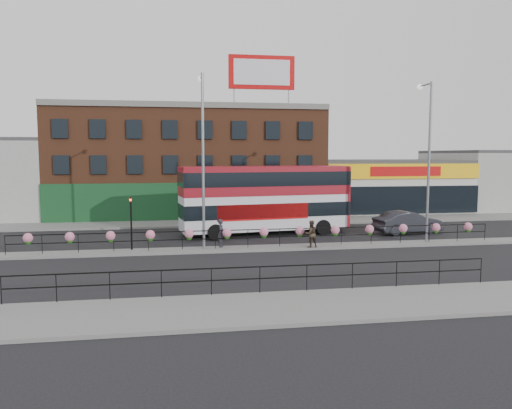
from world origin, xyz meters
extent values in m
plane|color=black|center=(0.00, 0.00, 0.00)|extent=(120.00, 120.00, 0.00)
cube|color=slate|center=(0.00, -12.00, 0.07)|extent=(60.00, 4.00, 0.15)
cube|color=slate|center=(0.00, 12.00, 0.07)|extent=(60.00, 4.00, 0.15)
cube|color=slate|center=(0.00, 0.00, 0.07)|extent=(60.00, 1.60, 0.15)
cube|color=gold|center=(0.00, -9.70, 0.01)|extent=(60.00, 0.10, 0.01)
cube|color=gold|center=(0.00, -9.88, 0.01)|extent=(60.00, 0.10, 0.01)
cube|color=brown|center=(-4.00, 20.00, 5.00)|extent=(25.00, 12.00, 10.00)
cube|color=#3F3F42|center=(-4.00, 20.00, 10.15)|extent=(25.00, 12.00, 0.30)
cube|color=#154521|center=(-4.00, 13.92, 1.70)|extent=(25.00, 0.25, 3.40)
cube|color=silver|center=(16.00, 20.00, 2.50)|extent=(15.00, 12.00, 5.00)
cube|color=#3F3F42|center=(16.00, 20.00, 5.15)|extent=(15.00, 12.00, 0.30)
cube|color=yellow|center=(16.00, 13.92, 4.30)|extent=(15.00, 0.25, 1.40)
cube|color=#BA090A|center=(16.00, 13.80, 4.30)|extent=(7.00, 0.10, 0.90)
cube|color=black|center=(16.00, 13.92, 1.60)|extent=(15.00, 0.25, 2.60)
cube|color=#A2A39E|center=(30.75, 20.00, 3.00)|extent=(14.50, 12.00, 6.00)
cube|color=#3F3F42|center=(30.75, 20.00, 6.15)|extent=(14.50, 12.00, 0.30)
cube|color=#BA090A|center=(2.50, 15.00, 13.20)|extent=(6.00, 0.25, 3.00)
cube|color=silver|center=(2.50, 14.86, 13.20)|extent=(5.10, 0.04, 2.25)
cylinder|color=slate|center=(0.00, 15.00, 11.00)|extent=(0.12, 0.12, 1.40)
cylinder|color=slate|center=(5.00, 15.00, 11.00)|extent=(0.12, 0.12, 1.40)
cube|color=black|center=(0.00, 0.00, 1.25)|extent=(30.00, 0.05, 0.05)
cube|color=black|center=(0.00, 0.00, 0.76)|extent=(30.00, 0.05, 0.05)
cylinder|color=black|center=(-15.00, 0.00, 0.70)|extent=(0.04, 0.04, 1.10)
cylinder|color=black|center=(-13.00, 0.00, 0.70)|extent=(0.04, 0.04, 1.10)
cylinder|color=black|center=(-11.00, 0.00, 0.70)|extent=(0.04, 0.04, 1.10)
cylinder|color=black|center=(-9.00, 0.00, 0.70)|extent=(0.04, 0.04, 1.10)
cylinder|color=black|center=(-7.00, 0.00, 0.70)|extent=(0.04, 0.04, 1.10)
cylinder|color=black|center=(-5.00, 0.00, 0.70)|extent=(0.04, 0.04, 1.10)
cylinder|color=black|center=(-3.00, 0.00, 0.70)|extent=(0.04, 0.04, 1.10)
cylinder|color=black|center=(-1.00, 0.00, 0.70)|extent=(0.04, 0.04, 1.10)
cylinder|color=black|center=(1.00, 0.00, 0.70)|extent=(0.04, 0.04, 1.10)
cylinder|color=black|center=(3.00, 0.00, 0.70)|extent=(0.04, 0.04, 1.10)
cylinder|color=black|center=(5.00, 0.00, 0.70)|extent=(0.04, 0.04, 1.10)
cylinder|color=black|center=(7.00, 0.00, 0.70)|extent=(0.04, 0.04, 1.10)
cylinder|color=black|center=(9.00, 0.00, 0.70)|extent=(0.04, 0.04, 1.10)
cylinder|color=black|center=(11.00, 0.00, 0.70)|extent=(0.04, 0.04, 1.10)
cylinder|color=black|center=(13.00, 0.00, 0.70)|extent=(0.04, 0.04, 1.10)
cylinder|color=black|center=(15.00, 0.00, 0.70)|extent=(0.04, 0.04, 1.10)
sphere|color=#D77191|center=(-13.75, 0.00, 1.10)|extent=(0.56, 0.56, 0.56)
sphere|color=#215216|center=(-13.75, 0.00, 0.87)|extent=(0.36, 0.36, 0.36)
sphere|color=#D77191|center=(-11.46, 0.00, 1.10)|extent=(0.56, 0.56, 0.56)
sphere|color=#215216|center=(-11.46, 0.00, 0.87)|extent=(0.36, 0.36, 0.36)
sphere|color=#D77191|center=(-9.17, 0.00, 1.10)|extent=(0.56, 0.56, 0.56)
sphere|color=#215216|center=(-9.17, 0.00, 0.87)|extent=(0.36, 0.36, 0.36)
sphere|color=#D77191|center=(-6.88, 0.00, 1.10)|extent=(0.56, 0.56, 0.56)
sphere|color=#215216|center=(-6.88, 0.00, 0.87)|extent=(0.36, 0.36, 0.36)
sphere|color=#D77191|center=(-4.58, 0.00, 1.10)|extent=(0.56, 0.56, 0.56)
sphere|color=#215216|center=(-4.58, 0.00, 0.87)|extent=(0.36, 0.36, 0.36)
sphere|color=#D77191|center=(-2.29, 0.00, 1.10)|extent=(0.56, 0.56, 0.56)
sphere|color=#215216|center=(-2.29, 0.00, 0.87)|extent=(0.36, 0.36, 0.36)
sphere|color=#D77191|center=(0.00, 0.00, 1.10)|extent=(0.56, 0.56, 0.56)
sphere|color=#215216|center=(0.00, 0.00, 0.87)|extent=(0.36, 0.36, 0.36)
sphere|color=#D77191|center=(2.29, 0.00, 1.10)|extent=(0.56, 0.56, 0.56)
sphere|color=#215216|center=(2.29, 0.00, 0.87)|extent=(0.36, 0.36, 0.36)
sphere|color=#D77191|center=(4.58, 0.00, 1.10)|extent=(0.56, 0.56, 0.56)
sphere|color=#215216|center=(4.58, 0.00, 0.87)|extent=(0.36, 0.36, 0.36)
sphere|color=#D77191|center=(6.88, 0.00, 1.10)|extent=(0.56, 0.56, 0.56)
sphere|color=#215216|center=(6.88, 0.00, 0.87)|extent=(0.36, 0.36, 0.36)
sphere|color=#D77191|center=(9.17, 0.00, 1.10)|extent=(0.56, 0.56, 0.56)
sphere|color=#215216|center=(9.17, 0.00, 0.87)|extent=(0.36, 0.36, 0.36)
sphere|color=#D77191|center=(11.46, 0.00, 1.10)|extent=(0.56, 0.56, 0.56)
sphere|color=#215216|center=(11.46, 0.00, 0.87)|extent=(0.36, 0.36, 0.36)
sphere|color=#D77191|center=(13.75, 0.00, 1.10)|extent=(0.56, 0.56, 0.56)
sphere|color=#215216|center=(13.75, 0.00, 0.87)|extent=(0.36, 0.36, 0.36)
cube|color=black|center=(-2.00, -10.10, 1.25)|extent=(20.00, 0.05, 0.05)
cube|color=black|center=(-2.00, -10.10, 0.76)|extent=(20.00, 0.05, 0.05)
cylinder|color=black|center=(-12.00, -10.10, 0.70)|extent=(0.04, 0.04, 1.10)
cylinder|color=black|center=(-10.00, -10.10, 0.70)|extent=(0.04, 0.04, 1.10)
cylinder|color=black|center=(-8.00, -10.10, 0.70)|extent=(0.04, 0.04, 1.10)
cylinder|color=black|center=(-6.00, -10.10, 0.70)|extent=(0.04, 0.04, 1.10)
cylinder|color=black|center=(-4.00, -10.10, 0.70)|extent=(0.04, 0.04, 1.10)
cylinder|color=black|center=(-2.00, -10.10, 0.70)|extent=(0.04, 0.04, 1.10)
cylinder|color=black|center=(0.00, -10.10, 0.70)|extent=(0.04, 0.04, 1.10)
cylinder|color=black|center=(2.00, -10.10, 0.70)|extent=(0.04, 0.04, 1.10)
cylinder|color=black|center=(4.00, -10.10, 0.70)|extent=(0.04, 0.04, 1.10)
cylinder|color=black|center=(6.00, -10.10, 0.70)|extent=(0.04, 0.04, 1.10)
cylinder|color=black|center=(8.00, -10.10, 0.70)|extent=(0.04, 0.04, 1.10)
cube|color=silver|center=(1.11, 5.68, 2.68)|extent=(12.54, 4.44, 4.46)
cube|color=maroon|center=(1.11, 5.68, 3.96)|extent=(12.61, 4.50, 2.01)
cube|color=black|center=(1.11, 5.68, 1.90)|extent=(12.63, 4.53, 1.00)
cube|color=black|center=(1.11, 5.68, 4.13)|extent=(12.65, 4.55, 1.00)
cube|color=maroon|center=(1.11, 5.68, 4.94)|extent=(12.54, 4.44, 0.13)
cube|color=maroon|center=(7.14, 6.51, 2.68)|extent=(0.59, 2.85, 4.46)
cube|color=#BA090A|center=(0.75, 4.20, 1.84)|extent=(6.64, 0.95, 1.12)
cylinder|color=black|center=(-2.68, 3.75, 0.56)|extent=(1.15, 0.48, 1.12)
cylinder|color=black|center=(-3.06, 6.51, 0.56)|extent=(1.15, 0.48, 1.12)
cylinder|color=black|center=(5.28, 4.84, 0.56)|extent=(1.15, 0.48, 1.12)
cylinder|color=black|center=(4.90, 7.61, 0.56)|extent=(1.15, 0.48, 1.12)
imported|color=#272830|center=(11.65, 4.42, 0.84)|extent=(3.20, 5.58, 1.67)
imported|color=#2C2B35|center=(-2.61, 0.42, 1.02)|extent=(0.84, 0.73, 1.74)
imported|color=#3B2E22|center=(2.85, -0.55, 0.98)|extent=(0.98, 0.85, 1.67)
cylinder|color=slate|center=(-3.69, 0.11, 5.41)|extent=(0.17, 0.17, 10.51)
cylinder|color=slate|center=(-3.69, 0.90, 10.56)|extent=(0.11, 1.58, 0.11)
sphere|color=silver|center=(-3.69, 1.69, 10.50)|extent=(0.38, 0.38, 0.38)
cylinder|color=slate|center=(10.86, 0.10, 5.32)|extent=(0.17, 0.17, 10.33)
cylinder|color=slate|center=(10.86, 0.88, 10.38)|extent=(0.10, 1.55, 0.10)
sphere|color=silver|center=(10.86, 1.65, 10.33)|extent=(0.37, 0.37, 0.37)
cylinder|color=black|center=(-8.00, 0.40, 1.75)|extent=(0.10, 0.10, 3.20)
imported|color=black|center=(-8.00, 0.40, 3.35)|extent=(0.15, 0.18, 0.90)
sphere|color=#FF190C|center=(-8.00, 0.28, 3.17)|extent=(0.14, 0.14, 0.14)
camera|label=1|loc=(-5.44, -29.96, 5.84)|focal=35.00mm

